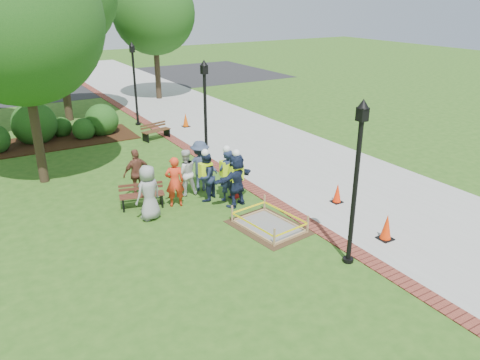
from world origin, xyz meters
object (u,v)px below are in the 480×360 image
lamp_near (357,172)px  bench_near (142,200)px  wet_concrete_pad (269,220)px  cone_front (386,228)px  hivis_worker_b (227,173)px  hivis_worker_a (236,178)px  hivis_worker_c (206,175)px

lamp_near → bench_near: bearing=119.9°
bench_near → wet_concrete_pad: bearing=-50.3°
wet_concrete_pad → cone_front: size_ratio=3.19×
bench_near → hivis_worker_b: size_ratio=0.78×
hivis_worker_a → lamp_near: bearing=-80.9°
cone_front → hivis_worker_a: 4.85m
cone_front → lamp_near: bearing=-169.1°
lamp_near → hivis_worker_b: lamp_near is taller
wet_concrete_pad → hivis_worker_a: bearing=91.2°
wet_concrete_pad → hivis_worker_c: bearing=103.9°
bench_near → hivis_worker_c: hivis_worker_c is taller
hivis_worker_c → hivis_worker_a: bearing=-54.6°
bench_near → hivis_worker_c: 2.22m
cone_front → hivis_worker_c: bearing=121.2°
wet_concrete_pad → cone_front: bearing=-44.2°
wet_concrete_pad → lamp_near: 3.54m
wet_concrete_pad → bench_near: size_ratio=1.68×
bench_near → cone_front: bearing=-47.6°
hivis_worker_b → hivis_worker_c: (-0.61, 0.33, -0.05)m
wet_concrete_pad → cone_front: (2.39, -2.32, 0.14)m
hivis_worker_b → hivis_worker_c: bearing=151.7°
cone_front → wet_concrete_pad: bearing=135.8°
wet_concrete_pad → lamp_near: (0.68, -2.65, 2.25)m
hivis_worker_b → cone_front: bearing=-62.6°
wet_concrete_pad → bench_near: (-2.73, 3.28, 0.01)m
hivis_worker_c → cone_front: bearing=-58.8°
lamp_near → cone_front: bearing=10.9°
bench_near → hivis_worker_b: 2.89m
wet_concrete_pad → hivis_worker_a: 1.98m
cone_front → hivis_worker_b: hivis_worker_b is taller
wet_concrete_pad → hivis_worker_a: size_ratio=1.30×
cone_front → hivis_worker_c: hivis_worker_c is taller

